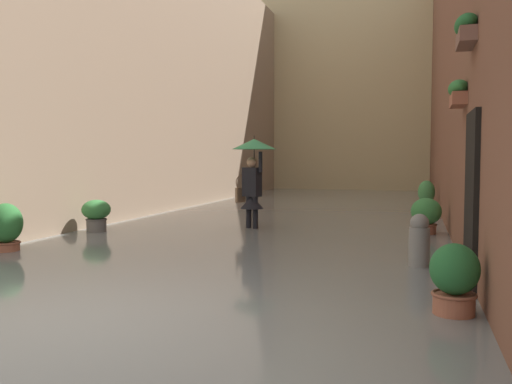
% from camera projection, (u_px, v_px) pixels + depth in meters
% --- Properties ---
extents(ground_plane, '(60.00, 60.00, 0.00)m').
position_uv_depth(ground_plane, '(304.00, 216.00, 15.57)').
color(ground_plane, gray).
extents(flood_water, '(8.22, 27.95, 0.15)m').
position_uv_depth(flood_water, '(304.00, 213.00, 15.57)').
color(flood_water, slate).
rests_on(flood_water, ground_plane).
extents(building_facade_left, '(2.04, 25.95, 9.82)m').
position_uv_depth(building_facade_left, '(481.00, 32.00, 13.97)').
color(building_facade_left, brown).
rests_on(building_facade_left, ground_plane).
extents(building_facade_right, '(2.04, 25.95, 8.73)m').
position_uv_depth(building_facade_right, '(156.00, 70.00, 16.59)').
color(building_facade_right, gray).
rests_on(building_facade_right, ground_plane).
extents(building_facade_far, '(11.02, 1.80, 11.89)m').
position_uv_depth(building_facade_far, '(352.00, 71.00, 26.58)').
color(building_facade_far, tan).
rests_on(building_facade_far, ground_plane).
extents(person_wading, '(0.95, 0.95, 2.14)m').
position_uv_depth(person_wading, '(253.00, 167.00, 11.62)').
color(person_wading, '#2D2319').
rests_on(person_wading, ground_plane).
extents(potted_plant_far_right, '(0.53, 0.53, 0.92)m').
position_uv_depth(potted_plant_far_right, '(6.00, 229.00, 8.82)').
color(potted_plant_far_right, '#9E563D').
rests_on(potted_plant_far_right, ground_plane).
extents(potted_plant_mid_left, '(0.47, 0.47, 1.03)m').
position_uv_depth(potted_plant_mid_left, '(426.00, 197.00, 15.40)').
color(potted_plant_mid_left, '#66605B').
rests_on(potted_plant_mid_left, ground_plane).
extents(potted_plant_mid_right, '(0.59, 0.59, 0.80)m').
position_uv_depth(potted_plant_mid_right, '(96.00, 216.00, 11.15)').
color(potted_plant_mid_right, '#66605B').
rests_on(potted_plant_mid_right, ground_plane).
extents(potted_plant_near_left, '(0.47, 0.47, 0.83)m').
position_uv_depth(potted_plant_near_left, '(454.00, 283.00, 5.23)').
color(potted_plant_near_left, '#9E563D').
rests_on(potted_plant_near_left, ground_plane).
extents(potted_plant_far_left, '(0.60, 0.60, 0.86)m').
position_uv_depth(potted_plant_far_left, '(426.00, 216.00, 10.84)').
color(potted_plant_far_left, brown).
rests_on(potted_plant_far_left, ground_plane).
extents(mooring_bollard, '(0.29, 0.29, 0.88)m').
position_uv_depth(mooring_bollard, '(419.00, 245.00, 7.56)').
color(mooring_bollard, gray).
rests_on(mooring_bollard, ground_plane).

